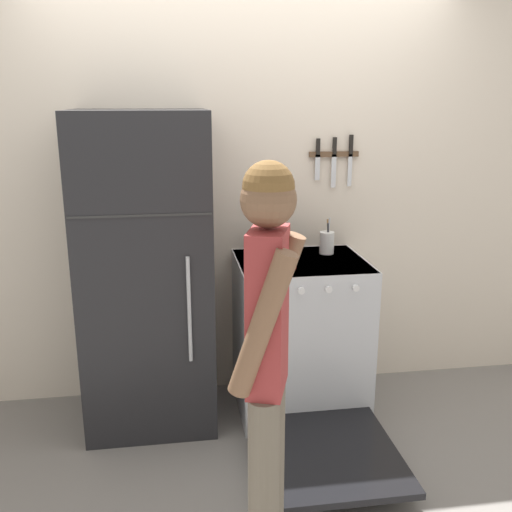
{
  "coord_description": "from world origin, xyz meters",
  "views": [
    {
      "loc": [
        -0.44,
        -3.43,
        1.84
      ],
      "look_at": [
        0.01,
        -0.47,
        1.01
      ],
      "focal_mm": 40.0,
      "sensor_mm": 36.0,
      "label": 1
    }
  ],
  "objects": [
    {
      "name": "utensil_jar",
      "position": [
        0.49,
        -0.18,
        1.0
      ],
      "size": [
        0.09,
        0.09,
        0.22
      ],
      "color": "silver",
      "rests_on": "stove_range"
    },
    {
      "name": "dutch_oven_pot",
      "position": [
        0.13,
        -0.44,
        1.01
      ],
      "size": [
        0.27,
        0.23,
        0.18
      ],
      "color": "red",
      "rests_on": "stove_range"
    },
    {
      "name": "tea_kettle",
      "position": [
        0.14,
        -0.19,
        1.01
      ],
      "size": [
        0.23,
        0.18,
        0.24
      ],
      "color": "black",
      "rests_on": "stove_range"
    },
    {
      "name": "wall_knife_strip",
      "position": [
        0.56,
        -0.02,
        1.52
      ],
      "size": [
        0.31,
        0.03,
        0.32
      ],
      "color": "brown"
    },
    {
      "name": "wall_back",
      "position": [
        0.0,
        0.03,
        1.27
      ],
      "size": [
        10.0,
        0.06,
        2.55
      ],
      "color": "beige",
      "rests_on": "ground_plane"
    },
    {
      "name": "refrigerator",
      "position": [
        -0.59,
        -0.31,
        0.89
      ],
      "size": [
        0.72,
        0.65,
        1.79
      ],
      "color": "black",
      "rests_on": "ground_plane"
    },
    {
      "name": "person",
      "position": [
        -0.11,
        -1.55,
        0.94
      ],
      "size": [
        0.33,
        0.39,
        1.65
      ],
      "rotation": [
        0.0,
        0.0,
        1.25
      ],
      "color": "#6B6051",
      "rests_on": "ground_plane"
    },
    {
      "name": "ground_plane",
      "position": [
        0.0,
        0.0,
        0.0
      ],
      "size": [
        14.0,
        14.0,
        0.0
      ],
      "primitive_type": "plane",
      "color": "slate"
    },
    {
      "name": "stove_range",
      "position": [
        0.3,
        -0.36,
        0.46
      ],
      "size": [
        0.75,
        1.39,
        0.93
      ],
      "color": "silver",
      "rests_on": "ground_plane"
    }
  ]
}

